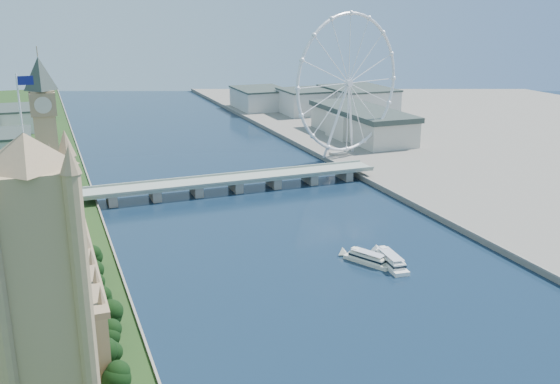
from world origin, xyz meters
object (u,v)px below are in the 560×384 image
victoria_tower (41,281)px  london_eye (349,84)px  tour_boat_far (390,266)px  tour_boat_near (368,263)px

victoria_tower → london_eye: (254.98, 300.08, 13.03)m
victoria_tower → london_eye: 393.99m
tour_boat_far → tour_boat_near: bearing=146.8°
tour_boat_near → victoria_tower: bearing=-178.4°
victoria_tower → london_eye: size_ratio=0.90×
london_eye → tour_boat_far: london_eye is taller
london_eye → victoria_tower: bearing=-130.4°
victoria_tower → tour_boat_near: victoria_tower is taller
victoria_tower → london_eye: london_eye is taller
london_eye → tour_boat_near: size_ratio=4.12×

